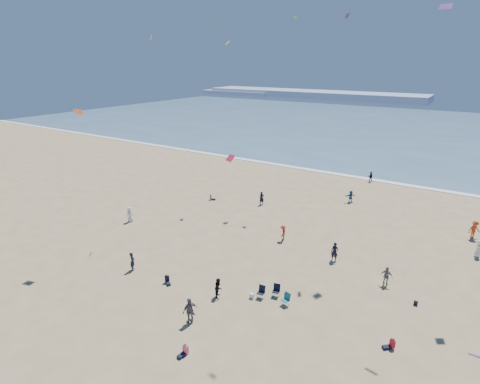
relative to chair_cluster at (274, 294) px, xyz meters
The scene contains 12 objects.
ground 10.41m from the chair_cluster, 113.05° to the right, with size 220.00×220.00×0.00m, color tan.
ocean 85.53m from the chair_cluster, 92.73° to the left, with size 220.00×100.00×0.06m, color #476B84.
surf_line 35.67m from the chair_cluster, 96.56° to the left, with size 220.00×1.20×0.08m, color white.
headland_far 172.75m from the chair_cluster, 111.77° to the left, with size 110.00×20.00×3.20m, color #7A8EA8.
headland_near 187.06m from the chair_cluster, 123.81° to the left, with size 40.00×14.00×2.00m, color #7A8EA8.
standing_flyers 9.52m from the chair_cluster, 89.44° to the left, with size 34.21×54.45×1.95m.
seated_group 4.97m from the chair_cluster, 154.77° to the right, with size 27.01×30.30×0.84m.
chair_cluster is the anchor object (origin of this frame).
white_tote 1.72m from the chair_cluster, 154.92° to the right, with size 0.35×0.20×0.40m, color white.
black_backpack 1.13m from the chair_cluster, 52.12° to the left, with size 0.30×0.22×0.38m, color black.
navy_bag 10.63m from the chair_cluster, 29.37° to the left, with size 0.28×0.18×0.34m, color black.
kites_aloft 15.57m from the chair_cluster, 13.92° to the left, with size 34.84×37.14×26.67m.
Camera 1 is at (15.08, -12.29, 17.32)m, focal length 28.00 mm.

